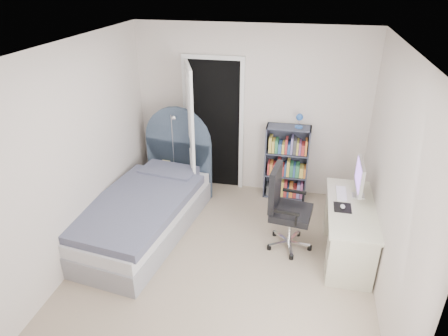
% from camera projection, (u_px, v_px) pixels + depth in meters
% --- Properties ---
extents(room_shell, '(3.50, 3.70, 2.60)m').
position_uv_depth(room_shell, '(225.00, 165.00, 4.29)').
color(room_shell, gray).
rests_on(room_shell, ground).
extents(door, '(0.92, 0.78, 2.06)m').
position_uv_depth(door, '(199.00, 129.00, 5.86)').
color(door, black).
rests_on(door, ground).
extents(bed, '(1.34, 2.38, 1.39)m').
position_uv_depth(bed, '(147.00, 208.00, 5.26)').
color(bed, gray).
rests_on(bed, ground).
extents(nightstand, '(0.36, 0.36, 0.54)m').
position_uv_depth(nightstand, '(169.00, 171.00, 6.13)').
color(nightstand, tan).
rests_on(nightstand, ground).
extents(floor_lamp, '(0.18, 0.18, 1.29)m').
position_uv_depth(floor_lamp, '(175.00, 163.00, 5.99)').
color(floor_lamp, silver).
rests_on(floor_lamp, ground).
extents(bookcase, '(0.63, 0.27, 1.34)m').
position_uv_depth(bookcase, '(287.00, 165.00, 5.94)').
color(bookcase, '#3B4051').
rests_on(bookcase, ground).
extents(desk, '(0.54, 1.36, 1.11)m').
position_uv_depth(desk, '(349.00, 227.00, 4.79)').
color(desk, beige).
rests_on(desk, ground).
extents(office_chair, '(0.57, 0.58, 1.07)m').
position_uv_depth(office_chair, '(285.00, 205.00, 4.82)').
color(office_chair, silver).
rests_on(office_chair, ground).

